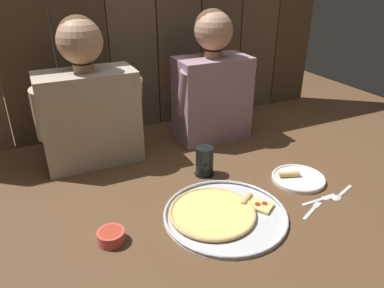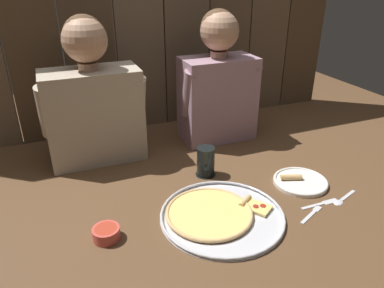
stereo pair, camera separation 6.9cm
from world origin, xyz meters
name	(u,v)px [view 1 (the left image)]	position (x,y,z in m)	size (l,w,h in m)	color
ground_plane	(201,199)	(0.00, 0.00, 0.00)	(3.20, 3.20, 0.00)	brown
pizza_tray	(220,213)	(0.01, -0.12, 0.01)	(0.43, 0.43, 0.03)	silver
dinner_plate	(298,178)	(0.41, -0.05, 0.01)	(0.21, 0.21, 0.03)	white
drinking_glass	(205,161)	(0.09, 0.15, 0.06)	(0.08, 0.08, 0.12)	black
dipping_bowl	(111,236)	(-0.36, -0.09, 0.02)	(0.09, 0.09, 0.04)	#CC4C42
table_fork	(313,209)	(0.33, -0.23, 0.00)	(0.12, 0.07, 0.01)	silver
table_knife	(320,200)	(0.39, -0.19, 0.00)	(0.16, 0.02, 0.01)	silver
table_spoon	(340,195)	(0.48, -0.20, 0.00)	(0.14, 0.07, 0.01)	silver
diner_left	(88,101)	(-0.29, 0.47, 0.27)	(0.43, 0.21, 0.61)	#B2A38E
diner_right	(212,82)	(0.29, 0.47, 0.28)	(0.38, 0.20, 0.61)	gray
wooden_backdrop_wall	(131,12)	(0.00, 0.76, 0.58)	(2.19, 0.03, 1.16)	brown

